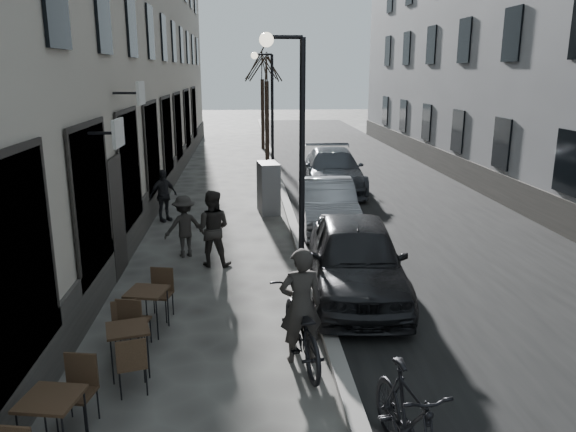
{
  "coord_description": "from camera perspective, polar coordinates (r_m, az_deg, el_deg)",
  "views": [
    {
      "loc": [
        -1.16,
        -5.24,
        4.38
      ],
      "look_at": [
        -0.39,
        4.65,
        1.8
      ],
      "focal_mm": 35.0,
      "sensor_mm": 36.0,
      "label": 1
    }
  ],
  "objects": [
    {
      "name": "road",
      "position": [
        22.26,
        8.67,
        3.07
      ],
      "size": [
        7.3,
        60.0,
        0.0
      ],
      "primitive_type": "cube",
      "color": "black",
      "rests_on": "ground"
    },
    {
      "name": "kerb",
      "position": [
        21.72,
        -0.76,
        3.11
      ],
      "size": [
        0.25,
        60.0,
        0.12
      ],
      "primitive_type": "cube",
      "color": "gray",
      "rests_on": "ground"
    },
    {
      "name": "streetlamp_near",
      "position": [
        11.35,
        0.58,
        8.4
      ],
      "size": [
        0.9,
        0.28,
        5.09
      ],
      "color": "black",
      "rests_on": "ground"
    },
    {
      "name": "streetlamp_far",
      "position": [
        23.29,
        -2.04,
        11.57
      ],
      "size": [
        0.9,
        0.28,
        5.09
      ],
      "color": "black",
      "rests_on": "ground"
    },
    {
      "name": "tree_near",
      "position": [
        26.26,
        -2.2,
        15.19
      ],
      "size": [
        2.4,
        2.4,
        5.7
      ],
      "color": "black",
      "rests_on": "ground"
    },
    {
      "name": "tree_far",
      "position": [
        32.26,
        -2.65,
        15.07
      ],
      "size": [
        2.4,
        2.4,
        5.7
      ],
      "color": "black",
      "rests_on": "ground"
    },
    {
      "name": "bistro_set_a",
      "position": [
        7.4,
        -22.76,
        -18.6
      ],
      "size": [
        0.74,
        1.6,
        0.92
      ],
      "rotation": [
        0.0,
        0.0,
        -0.18
      ],
      "color": "black",
      "rests_on": "ground"
    },
    {
      "name": "bistro_set_b",
      "position": [
        8.82,
        -15.88,
        -12.53
      ],
      "size": [
        0.77,
        1.52,
        0.87
      ],
      "rotation": [
        0.0,
        0.0,
        0.26
      ],
      "color": "black",
      "rests_on": "ground"
    },
    {
      "name": "bistro_set_c",
      "position": [
        10.0,
        -14.07,
        -8.93
      ],
      "size": [
        0.74,
        1.59,
        0.91
      ],
      "rotation": [
        0.0,
        0.0,
        -0.21
      ],
      "color": "black",
      "rests_on": "ground"
    },
    {
      "name": "utility_cabinet",
      "position": [
        17.68,
        -2.0,
        2.88
      ],
      "size": [
        0.72,
        1.13,
        1.6
      ],
      "primitive_type": "cube",
      "rotation": [
        0.0,
        0.0,
        0.13
      ],
      "color": "slate",
      "rests_on": "ground"
    },
    {
      "name": "bicycle",
      "position": [
        8.79,
        1.29,
        -11.19
      ],
      "size": [
        1.03,
        2.21,
        1.12
      ],
      "primitive_type": "imported",
      "rotation": [
        0.0,
        0.0,
        3.28
      ],
      "color": "black",
      "rests_on": "ground"
    },
    {
      "name": "cyclist_rider",
      "position": [
        8.64,
        1.31,
        -9.06
      ],
      "size": [
        0.72,
        0.53,
        1.83
      ],
      "primitive_type": "imported",
      "rotation": [
        0.0,
        0.0,
        3.28
      ],
      "color": "black",
      "rests_on": "ground"
    },
    {
      "name": "pedestrian_near",
      "position": [
        12.92,
        -7.72,
        -1.24
      ],
      "size": [
        0.97,
        0.81,
        1.77
      ],
      "primitive_type": "imported",
      "rotation": [
        0.0,
        0.0,
        2.96
      ],
      "color": "black",
      "rests_on": "ground"
    },
    {
      "name": "pedestrian_mid",
      "position": [
        13.7,
        -10.48,
        -1.03
      ],
      "size": [
        1.1,
        0.84,
        1.5
      ],
      "primitive_type": "imported",
      "rotation": [
        0.0,
        0.0,
        3.47
      ],
      "color": "#272522",
      "rests_on": "ground"
    },
    {
      "name": "pedestrian_far",
      "position": [
        17.07,
        -12.57,
        2.04
      ],
      "size": [
        0.94,
        0.88,
        1.56
      ],
      "primitive_type": "imported",
      "rotation": [
        0.0,
        0.0,
        0.7
      ],
      "color": "black",
      "rests_on": "ground"
    },
    {
      "name": "car_near",
      "position": [
        11.22,
        6.91,
        -4.25
      ],
      "size": [
        2.28,
        4.73,
        1.56
      ],
      "primitive_type": "imported",
      "rotation": [
        0.0,
        0.0,
        -0.1
      ],
      "color": "black",
      "rests_on": "ground"
    },
    {
      "name": "car_mid",
      "position": [
        15.91,
        4.02,
        1.15
      ],
      "size": [
        1.63,
        4.27,
        1.39
      ],
      "primitive_type": "imported",
      "rotation": [
        0.0,
        0.0,
        -0.04
      ],
      "color": "gray",
      "rests_on": "ground"
    },
    {
      "name": "car_far",
      "position": [
        21.1,
        4.57,
        4.66
      ],
      "size": [
        2.41,
        5.35,
        1.52
      ],
      "primitive_type": "imported",
      "rotation": [
        0.0,
        0.0,
        -0.05
      ],
      "color": "#3E4249",
      "rests_on": "ground"
    },
    {
      "name": "moped",
      "position": [
        6.81,
        12.22,
        -19.69
      ],
      "size": [
        0.82,
        2.0,
        1.16
      ],
      "primitive_type": "imported",
      "rotation": [
        0.0,
        0.0,
        0.15
      ],
      "color": "black",
      "rests_on": "ground"
    }
  ]
}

